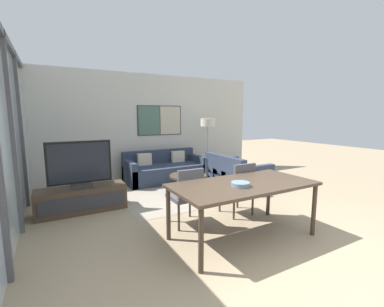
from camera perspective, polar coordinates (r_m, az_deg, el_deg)
name	(u,v)px	position (r m, az deg, el deg)	size (l,w,h in m)	color
ground_plane	(300,267)	(3.38, 22.79, -22.17)	(24.00, 24.00, 0.00)	#9E896B
wall_back	(148,126)	(7.23, -9.84, 6.08)	(6.70, 0.09, 2.80)	silver
window_wall_left	(9,127)	(4.32, -35.55, 4.83)	(0.07, 5.08, 2.80)	silver
area_rug	(188,193)	(5.68, -0.86, -8.79)	(2.87, 1.96, 0.01)	gray
tv_console	(82,199)	(4.98, -23.23, -9.33)	(1.48, 0.47, 0.45)	#423326
television	(80,165)	(4.84, -23.66, -2.28)	(1.05, 0.20, 0.81)	#2D2D33
sofa_main	(164,170)	(6.80, -6.24, -3.69)	(2.02, 0.97, 0.77)	#2D384C
sofa_side	(235,175)	(6.26, 9.56, -4.83)	(0.97, 1.41, 0.77)	#2D384C
coffee_table	(188,179)	(5.60, -0.87, -5.79)	(0.81, 0.81, 0.41)	#423326
dining_table	(243,188)	(3.58, 11.32, -7.49)	(1.97, 0.98, 0.78)	#423326
dining_chair_left	(187,193)	(3.95, -1.13, -8.81)	(0.46, 0.46, 0.91)	#4C4C51
dining_chair_centre	(239,186)	(4.43, 10.47, -7.04)	(0.46, 0.46, 0.91)	#4C4C51
fruit_bowl	(240,184)	(3.39, 10.71, -6.65)	(0.24, 0.24, 0.06)	slate
floor_lamp	(208,126)	(7.18, 3.55, 6.14)	(0.40, 0.40, 1.61)	#2D2D33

